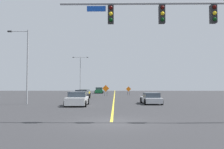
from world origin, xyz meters
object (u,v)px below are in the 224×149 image
at_px(car_silver_distant, 151,99).
at_px(street_lamp_mid_left, 26,63).
at_px(traffic_signal_assembly, 192,25).
at_px(construction_sign_median_far, 129,90).
at_px(car_white_mid, 77,99).
at_px(car_yellow_far, 84,93).
at_px(street_lamp_near_left, 80,72).
at_px(car_green_approaching, 99,91).
at_px(car_black_near, 82,95).
at_px(construction_sign_left_shoulder, 106,89).

bearing_deg(car_silver_distant, street_lamp_mid_left, -176.55).
distance_m(traffic_signal_assembly, construction_sign_median_far, 34.41).
distance_m(car_white_mid, car_silver_distant, 8.24).
xyz_separation_m(street_lamp_mid_left, car_yellow_far, (4.28, 15.75, -3.92)).
bearing_deg(construction_sign_median_far, car_silver_distant, -86.64).
bearing_deg(car_silver_distant, construction_sign_median_far, 93.36).
relative_size(street_lamp_mid_left, street_lamp_near_left, 0.88).
height_order(street_lamp_mid_left, construction_sign_median_far, street_lamp_mid_left).
xyz_separation_m(car_white_mid, car_silver_distant, (7.89, 2.37, -0.07)).
bearing_deg(car_white_mid, car_green_approaching, 90.46).
xyz_separation_m(traffic_signal_assembly, street_lamp_near_left, (-13.44, 44.31, -0.09)).
height_order(construction_sign_median_far, car_white_mid, construction_sign_median_far).
height_order(traffic_signal_assembly, car_black_near, traffic_signal_assembly).
bearing_deg(street_lamp_near_left, traffic_signal_assembly, -73.13).
bearing_deg(street_lamp_mid_left, construction_sign_median_far, 60.71).
bearing_deg(car_yellow_far, street_lamp_mid_left, -105.20).
distance_m(traffic_signal_assembly, car_green_approaching, 45.24).
distance_m(car_green_approaching, car_silver_distant, 32.74).
height_order(construction_sign_left_shoulder, car_yellow_far, construction_sign_left_shoulder).
bearing_deg(street_lamp_mid_left, construction_sign_left_shoulder, 66.82).
bearing_deg(traffic_signal_assembly, car_white_mid, 129.54).
xyz_separation_m(street_lamp_mid_left, car_black_near, (4.77, 9.66, -3.94)).
bearing_deg(car_black_near, car_white_mid, -83.77).
relative_size(street_lamp_mid_left, construction_sign_left_shoulder, 3.89).
xyz_separation_m(car_yellow_far, car_silver_distant, (9.60, -14.92, -0.07)).
xyz_separation_m(street_lamp_near_left, construction_sign_median_far, (11.74, -10.22, -4.36)).
relative_size(construction_sign_left_shoulder, car_black_near, 0.51).
bearing_deg(car_black_near, traffic_signal_assembly, -65.85).
bearing_deg(car_white_mid, car_silver_distant, 16.74).
bearing_deg(construction_sign_left_shoulder, street_lamp_near_left, 116.96).
bearing_deg(car_yellow_far, traffic_signal_assembly, -69.88).
distance_m(car_white_mid, car_green_approaching, 34.08).
height_order(traffic_signal_assembly, street_lamp_mid_left, street_lamp_mid_left).
height_order(traffic_signal_assembly, street_lamp_near_left, street_lamp_near_left).
relative_size(street_lamp_near_left, construction_sign_left_shoulder, 4.44).
relative_size(car_yellow_far, car_green_approaching, 0.97).
height_order(traffic_signal_assembly, car_green_approaching, traffic_signal_assembly).
height_order(construction_sign_median_far, car_black_near, construction_sign_median_far).
relative_size(construction_sign_left_shoulder, construction_sign_median_far, 1.17).
bearing_deg(construction_sign_median_far, construction_sign_left_shoulder, -140.53).
distance_m(street_lamp_near_left, car_white_mid, 34.96).
height_order(construction_sign_median_far, car_silver_distant, construction_sign_median_far).
bearing_deg(construction_sign_left_shoulder, traffic_signal_assembly, -78.24).
height_order(traffic_signal_assembly, car_white_mid, traffic_signal_assembly).
bearing_deg(street_lamp_mid_left, street_lamp_near_left, 88.48).
relative_size(car_white_mid, car_yellow_far, 0.91).
relative_size(street_lamp_mid_left, car_yellow_far, 1.88).
distance_m(car_yellow_far, car_silver_distant, 17.74).
bearing_deg(car_green_approaching, car_black_near, -92.38).
bearing_deg(car_silver_distant, construction_sign_left_shoulder, 108.25).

